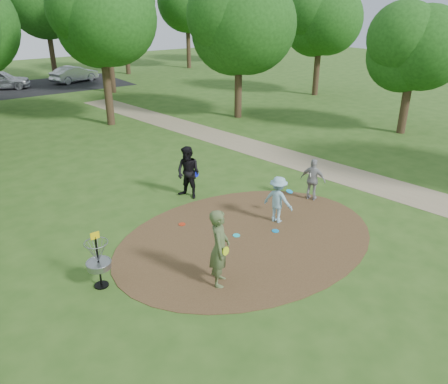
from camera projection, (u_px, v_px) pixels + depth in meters
ground at (247, 238)px, 13.24m from camera, size 100.00×100.00×0.00m
dirt_clearing at (247, 238)px, 13.23m from camera, size 8.40×8.40×0.02m
footpath at (338, 173)px, 18.23m from camera, size 7.55×39.89×0.01m
parking_lot at (39, 87)px, 36.45m from camera, size 14.00×8.00×0.01m
player_observer_with_disc at (219, 248)px, 10.72m from camera, size 0.86×0.89×2.06m
player_throwing_with_disc at (278, 200)px, 13.92m from camera, size 1.13×1.14×1.56m
player_walking_with_disc at (188, 173)px, 15.60m from camera, size 1.02×1.14×1.92m
player_waiting_with_disc at (313, 180)px, 15.48m from camera, size 0.73×0.98×1.54m
disc_ground_cyan at (236, 235)px, 13.32m from camera, size 0.22×0.22×0.02m
disc_ground_blue at (275, 231)px, 13.58m from camera, size 0.22×0.22×0.02m
disc_ground_red at (182, 224)px, 13.99m from camera, size 0.22×0.22×0.02m
car_left at (0, 80)px, 35.08m from camera, size 4.76×3.27×1.51m
car_right at (74, 74)px, 38.21m from camera, size 4.45×2.75×1.39m
disc_golf_basket at (98, 256)px, 10.67m from camera, size 0.63×0.63×1.54m
tree_ring at (116, 35)px, 19.23m from camera, size 36.53×45.50×9.11m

